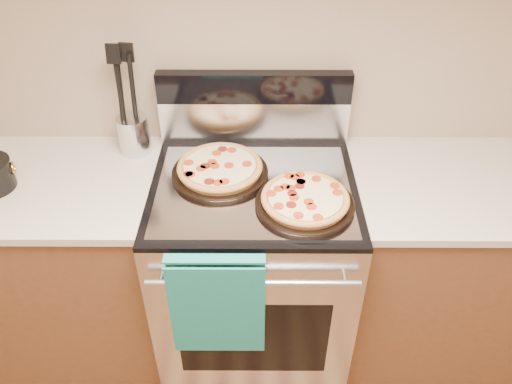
{
  "coord_description": "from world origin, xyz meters",
  "views": [
    {
      "loc": [
        0.01,
        0.18,
        2.02
      ],
      "look_at": [
        0.01,
        1.55,
        0.96
      ],
      "focal_mm": 35.0,
      "sensor_mm": 36.0,
      "label": 1
    }
  ],
  "objects_px": {
    "pepperoni_pizza_back": "(220,169)",
    "utensil_crock": "(134,135)",
    "pepperoni_pizza_front": "(305,200)",
    "range_body": "(254,272)"
  },
  "relations": [
    {
      "from": "pepperoni_pizza_back",
      "to": "utensil_crock",
      "type": "bearing_deg",
      "value": 152.27
    },
    {
      "from": "range_body",
      "to": "pepperoni_pizza_back",
      "type": "distance_m",
      "value": 0.52
    },
    {
      "from": "pepperoni_pizza_front",
      "to": "utensil_crock",
      "type": "height_order",
      "value": "utensil_crock"
    },
    {
      "from": "pepperoni_pizza_front",
      "to": "utensil_crock",
      "type": "relative_size",
      "value": 2.2
    },
    {
      "from": "pepperoni_pizza_back",
      "to": "utensil_crock",
      "type": "xyz_separation_m",
      "value": [
        -0.35,
        0.19,
        0.04
      ]
    },
    {
      "from": "range_body",
      "to": "pepperoni_pizza_back",
      "type": "relative_size",
      "value": 2.53
    },
    {
      "from": "pepperoni_pizza_back",
      "to": "pepperoni_pizza_front",
      "type": "relative_size",
      "value": 1.05
    },
    {
      "from": "pepperoni_pizza_back",
      "to": "pepperoni_pizza_front",
      "type": "xyz_separation_m",
      "value": [
        0.31,
        -0.18,
        -0.0
      ]
    },
    {
      "from": "pepperoni_pizza_back",
      "to": "utensil_crock",
      "type": "height_order",
      "value": "utensil_crock"
    },
    {
      "from": "pepperoni_pizza_back",
      "to": "utensil_crock",
      "type": "relative_size",
      "value": 2.31
    }
  ]
}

